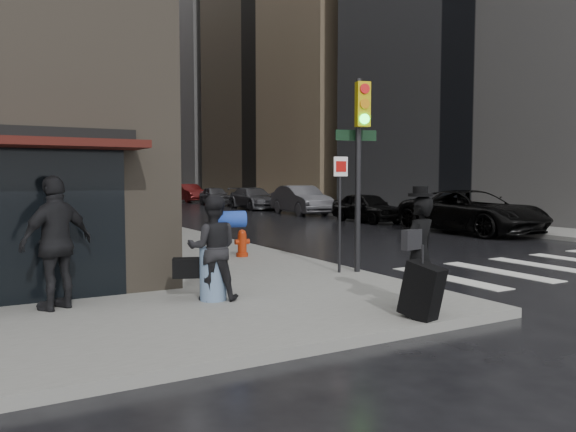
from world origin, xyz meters
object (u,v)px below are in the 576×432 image
parked_car_1 (367,207)px  traffic_light (358,148)px  parked_car_5 (188,193)px  parked_car_2 (301,200)px  man_jeans (212,248)px  parked_car_3 (254,198)px  fire_hydrant (242,244)px  parked_car_0 (472,212)px  man_greycoat (57,243)px  parked_car_4 (215,196)px  man_overcoat (420,258)px

parked_car_1 → traffic_light: bearing=-128.2°
parked_car_5 → parked_car_2: bearing=-93.9°
man_jeans → parked_car_3: 28.23m
fire_hydrant → parked_car_5: parked_car_5 is taller
parked_car_0 → fire_hydrant: bearing=-169.0°
traffic_light → parked_car_5: size_ratio=0.86×
fire_hydrant → parked_car_1: (10.43, 8.52, 0.25)m
parked_car_3 → man_greycoat: bearing=-120.6°
parked_car_2 → parked_car_4: bearing=96.3°
traffic_light → parked_car_1: 15.19m
man_overcoat → traffic_light: (1.21, 3.18, 1.80)m
parked_car_0 → parked_car_2: parked_car_2 is taller
traffic_light → parked_car_0: traffic_light is taller
man_overcoat → man_greycoat: bearing=-43.9°
traffic_light → man_jeans: bearing=-150.4°
man_greycoat → parked_car_3: bearing=-149.5°
man_greycoat → parked_car_5: man_greycoat is taller
man_jeans → fire_hydrant: bearing=-98.8°
parked_car_5 → man_jeans: bearing=-113.3°
parked_car_1 → parked_car_4: (-0.25, 18.43, 0.01)m
parked_car_0 → parked_car_5: parked_car_0 is taller
parked_car_3 → man_jeans: bearing=-116.0°
man_overcoat → parked_car_4: 34.98m
parked_car_0 → parked_car_1: (-0.26, 6.14, -0.12)m
parked_car_3 → parked_car_5: parked_car_5 is taller
traffic_light → man_greycoat: bearing=-161.4°
parked_car_2 → parked_car_4: (-0.26, 12.29, -0.11)m
parked_car_0 → parked_car_3: parked_car_0 is taller
fire_hydrant → parked_car_3: parked_car_3 is taller
parked_car_2 → parked_car_3: (-0.01, 6.14, -0.10)m
traffic_light → parked_car_3: (9.31, 24.12, -2.02)m
traffic_light → parked_car_2: traffic_light is taller
parked_car_4 → man_greycoat: bearing=-110.5°
parked_car_1 → parked_car_5: (-0.22, 24.58, 0.07)m
man_jeans → parked_car_4: (12.67, 31.24, -0.29)m
man_overcoat → parked_car_2: 23.63m
traffic_light → parked_car_2: bearing=77.1°
man_overcoat → traffic_light: size_ratio=0.47×
man_overcoat → parked_car_3: 29.25m
traffic_light → parked_car_5: 37.58m
man_overcoat → parked_car_2: (10.53, 21.15, -0.11)m
parked_car_0 → parked_car_1: size_ratio=1.44×
parked_car_3 → man_overcoat: bearing=-109.9°
parked_car_0 → parked_car_1: parked_car_0 is taller
man_overcoat → man_greycoat: (-4.67, 2.76, 0.22)m
man_greycoat → parked_car_1: (15.19, 12.25, -0.46)m
man_overcoat → parked_car_2: man_overcoat is taller
fire_hydrant → parked_car_3: 23.28m
man_jeans → parked_car_0: 14.77m
parked_car_2 → parked_car_4: parked_car_2 is taller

